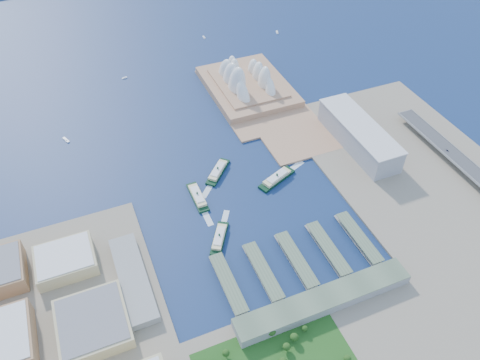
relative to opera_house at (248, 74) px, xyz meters
name	(u,v)px	position (x,y,z in m)	size (l,w,h in m)	color
ground	(258,221)	(-105.00, -280.00, -32.00)	(3000.00, 3000.00, 0.00)	#0F1E46
east_land	(439,194)	(135.00, -330.00, -30.50)	(240.00, 500.00, 3.00)	gray
peninsula	(254,95)	(2.50, -20.00, -30.50)	(135.00, 220.00, 3.00)	tan
opera_house	(248,74)	(0.00, 0.00, 0.00)	(134.00, 180.00, 58.00)	white
toaster_building	(359,135)	(90.00, -200.00, -11.50)	(45.00, 155.00, 35.00)	#949499
west_buildings	(56,333)	(-355.00, -350.00, -15.50)	(200.00, 280.00, 27.00)	#9E744F
ferry_wharves	(296,260)	(-91.00, -355.00, -27.35)	(184.00, 90.00, 9.30)	#52634B
terminal_building	(324,300)	(-90.00, -415.00, -23.00)	(200.00, 28.00, 12.00)	gray
ferry_a	(197,195)	(-162.49, -212.52, -26.73)	(14.20, 55.79, 10.55)	black
ferry_b	(218,170)	(-120.61, -177.01, -26.74)	(14.16, 55.64, 10.52)	black
ferry_c	(219,237)	(-160.44, -288.65, -27.06)	(13.31, 52.30, 9.89)	black
ferry_d	(277,177)	(-51.21, -221.25, -26.39)	(15.11, 59.37, 11.23)	black
boat_a	(66,140)	(-306.45, -22.16, -30.55)	(3.76, 15.05, 2.90)	white
boat_b	(124,78)	(-187.19, 118.06, -30.79)	(3.15, 9.00, 2.43)	white
boat_c	(277,32)	(139.69, 172.52, -30.60)	(3.64, 12.47, 2.80)	white
boat_e	(204,37)	(-5.99, 209.34, -30.70)	(3.36, 10.57, 2.59)	white
car_c	(447,150)	(191.00, -273.50, -16.43)	(2.02, 4.97, 1.44)	slate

